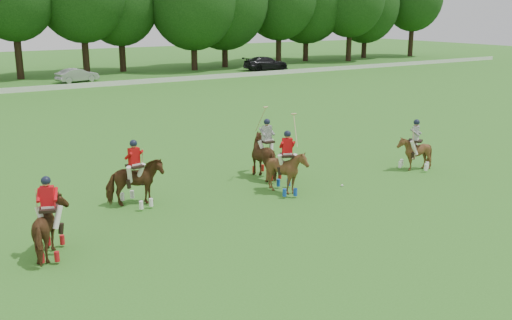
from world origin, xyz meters
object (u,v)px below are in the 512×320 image
car_right (266,63)px  polo_ball (342,185)px  polo_red_c (287,171)px  polo_red_b (136,182)px  car_mid (77,75)px  polo_red_a (50,228)px  polo_stripe_a (267,156)px  polo_stripe_b (414,152)px

car_right → polo_ball: (-21.53, -39.01, -0.72)m
polo_red_c → polo_red_b: bearing=163.1°
car_mid → polo_red_a: (-11.26, -39.74, 0.19)m
polo_stripe_a → polo_ball: bearing=-55.1°
car_mid → polo_stripe_a: bearing=164.1°
polo_red_b → polo_red_c: (5.30, -1.61, 0.02)m
car_mid → polo_red_c: size_ratio=1.35×
polo_stripe_b → polo_ball: polo_stripe_b is taller
polo_stripe_b → polo_ball: 4.26m
car_mid → polo_stripe_a: polo_stripe_a is taller
polo_red_c → polo_ball: polo_red_c is taller
polo_stripe_a → polo_red_b: bearing=-174.9°
car_mid → polo_ball: 39.02m
car_mid → car_right: bearing=-102.8°
polo_red_b → polo_red_c: polo_red_c is taller
polo_red_c → polo_stripe_b: 6.49m
polo_red_a → polo_red_c: (8.81, 1.21, 0.03)m
car_mid → car_right: 21.37m
car_right → polo_stripe_a: size_ratio=1.76×
car_mid → polo_red_a: size_ratio=1.71×
polo_stripe_a → polo_stripe_b: 6.45m
car_right → polo_stripe_a: 43.25m
polo_red_c → polo_stripe_b: bearing=-2.0°
car_right → polo_ball: size_ratio=58.49×
car_mid → polo_red_c: polo_red_c is taller
car_mid → car_right: size_ratio=0.75×
car_right → polo_red_c: (-23.82, -38.53, 0.11)m
polo_red_c → polo_stripe_a: bearing=77.4°
car_right → polo_stripe_b: polo_stripe_b is taller
polo_red_a → polo_stripe_b: bearing=3.7°
car_right → polo_stripe_a: bearing=150.6°
polo_stripe_a → polo_red_a: bearing=-160.2°
polo_stripe_a → car_mid: bearing=86.9°
polo_stripe_a → polo_stripe_b: (6.01, -2.35, -0.12)m
polo_red_a → polo_red_b: bearing=38.9°
polo_ball → car_right: bearing=61.1°
polo_red_b → car_right: bearing=51.7°
polo_red_c → polo_ball: (2.29, -0.49, -0.82)m
polo_red_a → polo_ball: 11.15m
car_mid → polo_red_c: 38.61m
polo_stripe_b → polo_ball: size_ratio=24.46×
polo_red_a → polo_ball: bearing=3.7°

